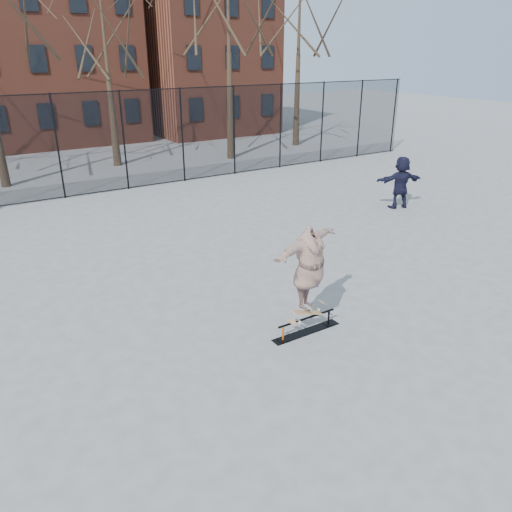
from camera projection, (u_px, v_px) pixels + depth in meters
ground at (283, 333)px, 10.38m from camera, size 100.00×100.00×0.00m
skate_rail at (306, 326)px, 10.37m from camera, size 1.61×0.25×0.35m
skateboard at (307, 315)px, 10.27m from camera, size 0.78×0.19×0.09m
skater at (309, 274)px, 9.91m from camera, size 2.25×1.38×1.78m
bystander_navy at (401, 182)px, 18.27m from camera, size 1.87×1.08×1.92m
fence at (94, 143)px, 19.72m from camera, size 34.03×0.07×4.00m
tree_row at (44, 0)px, 20.81m from camera, size 33.66×7.46×10.67m
rowhouses at (34, 38)px, 28.68m from camera, size 29.00×7.00×13.00m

